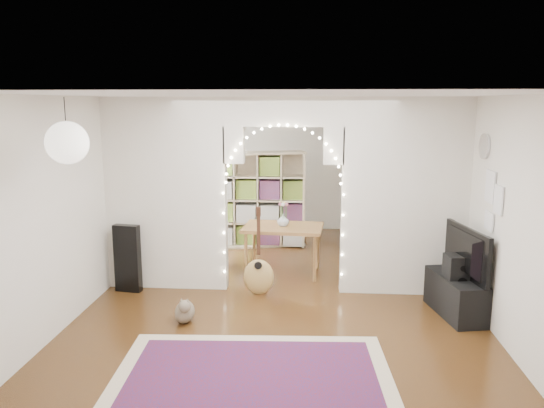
# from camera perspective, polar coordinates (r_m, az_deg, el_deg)

# --- Properties ---
(floor) EXTENTS (7.50, 7.50, 0.00)m
(floor) POSITION_cam_1_polar(r_m,az_deg,el_deg) (7.68, 1.19, -9.10)
(floor) COLOR black
(floor) RESTS_ON ground
(ceiling) EXTENTS (5.00, 7.50, 0.02)m
(ceiling) POSITION_cam_1_polar(r_m,az_deg,el_deg) (7.22, 1.27, 11.48)
(ceiling) COLOR white
(ceiling) RESTS_ON wall_back
(wall_back) EXTENTS (5.00, 0.02, 2.70)m
(wall_back) POSITION_cam_1_polar(r_m,az_deg,el_deg) (11.04, 2.27, 4.22)
(wall_back) COLOR silver
(wall_back) RESTS_ON floor
(wall_front) EXTENTS (5.00, 0.02, 2.70)m
(wall_front) POSITION_cam_1_polar(r_m,az_deg,el_deg) (3.70, -1.92, -9.16)
(wall_front) COLOR silver
(wall_front) RESTS_ON floor
(wall_left) EXTENTS (0.02, 7.50, 2.70)m
(wall_left) POSITION_cam_1_polar(r_m,az_deg,el_deg) (7.87, -17.27, 1.07)
(wall_left) COLOR silver
(wall_left) RESTS_ON floor
(wall_right) EXTENTS (0.02, 7.50, 2.70)m
(wall_right) POSITION_cam_1_polar(r_m,az_deg,el_deg) (7.62, 20.35, 0.57)
(wall_right) COLOR silver
(wall_right) RESTS_ON floor
(divider_wall) EXTENTS (5.00, 0.20, 2.70)m
(divider_wall) POSITION_cam_1_polar(r_m,az_deg,el_deg) (7.32, 1.23, 1.45)
(divider_wall) COLOR silver
(divider_wall) RESTS_ON floor
(fairy_lights) EXTENTS (1.64, 0.04, 1.60)m
(fairy_lights) POSITION_cam_1_polar(r_m,az_deg,el_deg) (7.17, 1.18, 2.27)
(fairy_lights) COLOR #FFEABF
(fairy_lights) RESTS_ON divider_wall
(window) EXTENTS (0.04, 1.20, 1.40)m
(window) POSITION_cam_1_polar(r_m,az_deg,el_deg) (9.52, -13.22, 3.79)
(window) COLOR white
(window) RESTS_ON wall_left
(wall_clock) EXTENTS (0.03, 0.31, 0.31)m
(wall_clock) POSITION_cam_1_polar(r_m,az_deg,el_deg) (6.96, 21.94, 5.79)
(wall_clock) COLOR white
(wall_clock) RESTS_ON wall_right
(picture_frames) EXTENTS (0.02, 0.50, 0.70)m
(picture_frames) POSITION_cam_1_polar(r_m,az_deg,el_deg) (6.65, 22.60, 0.32)
(picture_frames) COLOR white
(picture_frames) RESTS_ON wall_right
(paper_lantern) EXTENTS (0.40, 0.40, 0.40)m
(paper_lantern) POSITION_cam_1_polar(r_m,az_deg,el_deg) (5.34, -21.17, 6.17)
(paper_lantern) COLOR white
(paper_lantern) RESTS_ON ceiling
(ceiling_fan) EXTENTS (1.10, 1.10, 0.30)m
(ceiling_fan) POSITION_cam_1_polar(r_m,az_deg,el_deg) (9.22, 1.93, 9.47)
(ceiling_fan) COLOR gold
(ceiling_fan) RESTS_ON ceiling
(area_rug) EXTENTS (2.81, 2.16, 0.02)m
(area_rug) POSITION_cam_1_polar(r_m,az_deg,el_deg) (5.32, -2.16, -18.53)
(area_rug) COLOR maroon
(area_rug) RESTS_ON floor
(guitar_case) EXTENTS (0.38, 0.18, 0.96)m
(guitar_case) POSITION_cam_1_polar(r_m,az_deg,el_deg) (7.71, -15.27, -5.66)
(guitar_case) COLOR black
(guitar_case) RESTS_ON floor
(acoustic_guitar) EXTENTS (0.43, 0.19, 1.05)m
(acoustic_guitar) POSITION_cam_1_polar(r_m,az_deg,el_deg) (7.32, -1.44, -6.33)
(acoustic_guitar) COLOR #B38747
(acoustic_guitar) RESTS_ON floor
(tabby_cat) EXTENTS (0.32, 0.55, 0.36)m
(tabby_cat) POSITION_cam_1_polar(r_m,az_deg,el_deg) (6.60, -9.37, -11.29)
(tabby_cat) COLOR brown
(tabby_cat) RESTS_ON floor
(floor_speaker) EXTENTS (0.35, 0.32, 0.79)m
(floor_speaker) POSITION_cam_1_polar(r_m,az_deg,el_deg) (7.00, 19.30, -8.32)
(floor_speaker) COLOR black
(floor_speaker) RESTS_ON floor
(media_console) EXTENTS (0.59, 1.06, 0.50)m
(media_console) POSITION_cam_1_polar(r_m,az_deg,el_deg) (7.09, 19.13, -9.30)
(media_console) COLOR black
(media_console) RESTS_ON floor
(tv) EXTENTS (0.35, 1.08, 0.62)m
(tv) POSITION_cam_1_polar(r_m,az_deg,el_deg) (6.92, 19.41, -4.94)
(tv) COLOR black
(tv) RESTS_ON media_console
(bookcase) EXTENTS (1.76, 0.83, 1.75)m
(bookcase) POSITION_cam_1_polar(r_m,az_deg,el_deg) (9.74, -1.47, 0.51)
(bookcase) COLOR tan
(bookcase) RESTS_ON floor
(dining_table) EXTENTS (1.26, 0.90, 0.76)m
(dining_table) POSITION_cam_1_polar(r_m,az_deg,el_deg) (8.17, 1.20, -2.89)
(dining_table) COLOR brown
(dining_table) RESTS_ON floor
(flower_vase) EXTENTS (0.20, 0.20, 0.19)m
(flower_vase) POSITION_cam_1_polar(r_m,az_deg,el_deg) (8.13, 1.20, -1.73)
(flower_vase) COLOR silver
(flower_vase) RESTS_ON dining_table
(dining_chair_left) EXTENTS (0.53, 0.54, 0.42)m
(dining_chair_left) POSITION_cam_1_polar(r_m,az_deg,el_deg) (8.70, -6.98, -5.30)
(dining_chair_left) COLOR brown
(dining_chair_left) RESTS_ON floor
(dining_chair_right) EXTENTS (0.61, 0.63, 0.56)m
(dining_chair_right) POSITION_cam_1_polar(r_m,az_deg,el_deg) (9.59, 9.90, -3.46)
(dining_chair_right) COLOR brown
(dining_chair_right) RESTS_ON floor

